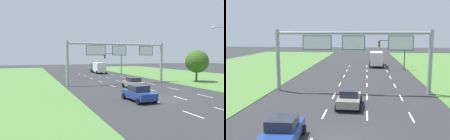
{
  "view_description": "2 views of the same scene",
  "coord_description": "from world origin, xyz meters",
  "views": [
    {
      "loc": [
        -13.87,
        -19.7,
        4.65
      ],
      "look_at": [
        -1.75,
        12.06,
        2.47
      ],
      "focal_mm": 35.0,
      "sensor_mm": 36.0,
      "label": 1
    },
    {
      "loc": [
        1.6,
        -13.54,
        6.65
      ],
      "look_at": [
        -1.48,
        13.55,
        2.55
      ],
      "focal_mm": 40.0,
      "sensor_mm": 36.0,
      "label": 2
    }
  ],
  "objects": [
    {
      "name": "ground_plane",
      "position": [
        0.0,
        0.0,
        0.0
      ],
      "size": [
        200.0,
        200.0,
        0.0
      ],
      "primitive_type": "plane",
      "color": "#2D2D30"
    },
    {
      "name": "lane_dashes_inner_left",
      "position": [
        -1.75,
        9.0,
        0.0
      ],
      "size": [
        0.14,
        56.4,
        0.01
      ],
      "color": "white",
      "rests_on": "ground_plane"
    },
    {
      "name": "lane_dashes_inner_right",
      "position": [
        1.75,
        9.0,
        0.0
      ],
      "size": [
        0.14,
        56.4,
        0.01
      ],
      "color": "white",
      "rests_on": "ground_plane"
    },
    {
      "name": "lane_dashes_slip",
      "position": [
        5.25,
        9.0,
        0.0
      ],
      "size": [
        0.14,
        56.4,
        0.01
      ],
      "color": "white",
      "rests_on": "ground_plane"
    },
    {
      "name": "car_near_red",
      "position": [
        -3.31,
        0.18,
        0.81
      ],
      "size": [
        2.36,
        4.18,
        1.65
      ],
      "rotation": [
        0.0,
        0.0,
        0.05
      ],
      "color": "navy",
      "rests_on": "ground_plane"
    },
    {
      "name": "car_lead_silver",
      "position": [
        0.14,
        8.29,
        0.79
      ],
      "size": [
        2.25,
        4.0,
        1.59
      ],
      "rotation": [
        0.0,
        0.0,
        -0.01
      ],
      "color": "gray",
      "rests_on": "ground_plane"
    },
    {
      "name": "box_truck",
      "position": [
        3.57,
        36.45,
        1.61
      ],
      "size": [
        2.79,
        7.24,
        2.91
      ],
      "rotation": [
        0.0,
        0.0,
        -0.02
      ],
      "color": "navy",
      "rests_on": "ground_plane"
    },
    {
      "name": "sign_gantry",
      "position": [
        0.06,
        13.77,
        4.94
      ],
      "size": [
        17.24,
        0.44,
        7.0
      ],
      "color": "#9EA0A5",
      "rests_on": "ground_plane"
    },
    {
      "name": "traffic_light_mast",
      "position": [
        6.44,
        31.78,
        3.87
      ],
      "size": [
        4.76,
        0.49,
        5.6
      ],
      "color": "#47494F",
      "rests_on": "ground_plane"
    },
    {
      "name": "street_lamp",
      "position": [
        10.05,
        1.87,
        5.08
      ],
      "size": [
        2.61,
        0.32,
        8.5
      ],
      "color": "#9EA0A5",
      "rests_on": "ground_plane"
    },
    {
      "name": "roadside_tree_mid",
      "position": [
        14.21,
        11.31,
        3.66
      ],
      "size": [
        4.05,
        4.05,
        5.7
      ],
      "color": "#513823",
      "rests_on": "ground_plane"
    }
  ]
}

